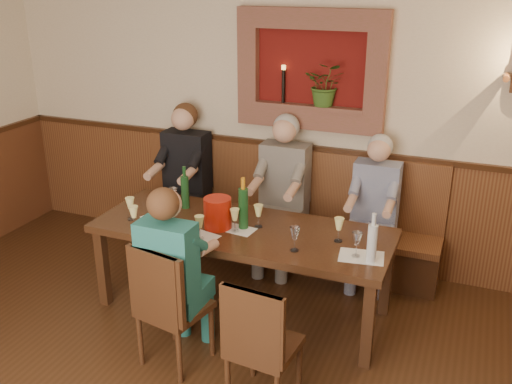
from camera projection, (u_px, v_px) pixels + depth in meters
room_shell at (78, 157)px, 2.56m from camera, size 6.04×6.04×2.82m
wall_niche at (315, 75)px, 5.05m from camera, size 1.36×0.30×1.06m
dining_table at (242, 236)px, 4.60m from camera, size 2.40×0.90×0.75m
bench at (281, 229)px, 5.54m from camera, size 3.00×0.45×1.11m
chair_near_left at (174, 328)px, 4.08m from camera, size 0.50×0.50×0.96m
chair_near_right at (263, 367)px, 3.70m from camera, size 0.44×0.44×0.93m
person_bench_left at (184, 191)px, 5.69m from camera, size 0.45×0.55×1.49m
person_bench_mid at (281, 207)px, 5.33m from camera, size 0.44×0.54×1.48m
person_bench_right at (372, 225)px, 5.05m from camera, size 0.40×0.49×1.37m
person_chair_front at (176, 290)px, 4.03m from camera, size 0.40×0.49×1.37m
spittoon_bucket at (218, 213)px, 4.52m from camera, size 0.26×0.26×0.25m
wine_bottle_green_a at (243, 207)px, 4.50m from camera, size 0.08×0.08×0.43m
wine_bottle_green_b at (185, 191)px, 4.90m from camera, size 0.07×0.07×0.38m
water_bottle at (372, 243)px, 3.97m from camera, size 0.09×0.09×0.37m
tasting_sheet_a at (158, 218)px, 4.73m from camera, size 0.32×0.28×0.00m
tasting_sheet_b at (239, 230)px, 4.52m from camera, size 0.27×0.21×0.00m
tasting_sheet_c at (361, 257)px, 4.10m from camera, size 0.35×0.27×0.00m
tasting_sheet_d at (201, 236)px, 4.41m from camera, size 0.30×0.24×0.00m
wine_glass_0 at (131, 209)px, 4.69m from camera, size 0.08×0.08×0.19m
wine_glass_1 at (173, 199)px, 4.89m from camera, size 0.08×0.08×0.19m
wine_glass_2 at (164, 212)px, 4.62m from camera, size 0.08×0.08×0.19m
wine_glass_3 at (221, 206)px, 4.74m from camera, size 0.08×0.08×0.19m
wine_glass_4 at (235, 220)px, 4.47m from camera, size 0.08×0.08×0.19m
wine_glass_5 at (258, 216)px, 4.54m from camera, size 0.08×0.08×0.19m
wine_glass_6 at (295, 239)px, 4.15m from camera, size 0.08×0.08×0.19m
wine_glass_7 at (339, 230)px, 4.30m from camera, size 0.08×0.08×0.19m
wine_glass_8 at (357, 245)px, 4.07m from camera, size 0.08×0.08×0.19m
wine_glass_9 at (200, 228)px, 4.34m from camera, size 0.08×0.08×0.19m
wine_glass_10 at (134, 217)px, 4.52m from camera, size 0.08×0.08×0.19m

